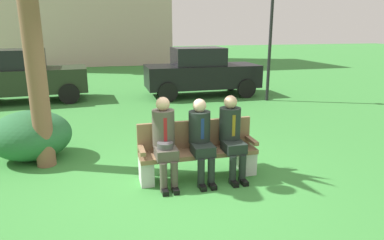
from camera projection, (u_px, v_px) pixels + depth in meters
ground_plane at (177, 184)px, 5.27m from camera, size 80.00×80.00×0.00m
park_bench at (197, 151)px, 5.47m from camera, size 1.88×0.44×0.90m
seated_man_left at (165, 137)px, 5.14m from camera, size 0.34×0.72×1.34m
seated_man_middle at (201, 136)px, 5.28m from camera, size 0.34×0.72×1.28m
seated_man_right at (232, 132)px, 5.41m from camera, size 0.34×0.72×1.31m
shrub_near_bench at (31, 135)px, 6.21m from camera, size 1.42×1.31×0.89m
parked_car_near at (21, 76)px, 10.89m from camera, size 3.99×1.92×1.68m
parked_car_far at (201, 72)px, 11.94m from camera, size 3.91×1.73×1.68m
street_lamp at (271, 28)px, 10.74m from camera, size 0.24×0.24×3.84m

